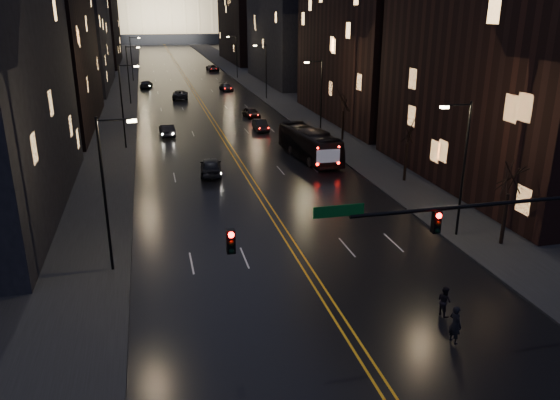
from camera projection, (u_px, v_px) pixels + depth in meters
ground at (354, 343)px, 24.75m from camera, size 900.00×900.00×0.00m
road at (178, 66)px, 144.00m from camera, size 20.00×320.00×0.02m
sidewalk_left at (123, 67)px, 140.89m from camera, size 8.00×320.00×0.16m
sidewalk_right at (230, 65)px, 147.07m from camera, size 8.00×320.00×0.16m
center_line at (178, 66)px, 143.99m from camera, size 0.62×320.00×0.01m
building_left_mid at (32, 12)px, 65.01m from camera, size 12.00×30.00×28.00m
building_left_far at (73, 34)px, 101.20m from camera, size 12.00×34.00×20.00m
building_left_dist at (93, 18)px, 144.56m from camera, size 12.00×40.00×24.00m
building_right_near at (518, 40)px, 43.76m from camera, size 12.00×26.00×24.00m
building_right_mid at (291, 16)px, 109.47m from camera, size 12.00×34.00×26.00m
building_right_dist at (248, 21)px, 154.17m from camera, size 12.00×40.00×22.00m
capitol at (159, 2)px, 248.40m from camera, size 90.00×50.00×58.50m
traffic_signal at (484, 228)px, 24.36m from camera, size 17.29×0.45×7.00m
streetlamp_right_near at (462, 163)px, 34.63m from camera, size 2.13×0.25×9.00m
streetlamp_left_near at (107, 188)px, 29.85m from camera, size 2.13×0.25×9.00m
streetlamp_right_mid at (320, 95)px, 62.14m from camera, size 2.13×0.25×9.00m
streetlamp_left_mid at (124, 102)px, 57.37m from camera, size 2.13×0.25×9.00m
streetlamp_right_far at (265, 68)px, 89.66m from camera, size 2.13×0.25×9.00m
streetlamp_left_far at (129, 72)px, 84.89m from camera, size 2.13×0.25×9.00m
streetlamp_right_dist at (236, 54)px, 117.18m from camera, size 2.13×0.25×9.00m
streetlamp_left_dist at (132, 56)px, 112.41m from camera, size 2.13×0.25×9.00m
tree_right_near at (510, 178)px, 33.46m from camera, size 2.40×2.40×6.65m
tree_right_mid at (408, 131)px, 46.30m from camera, size 2.40×2.40×6.65m
tree_right_far at (344, 102)px, 60.98m from camera, size 2.40×2.40×6.65m
bus at (309, 144)px, 54.72m from camera, size 3.84×11.26×3.07m
oncoming_car_a at (211, 166)px, 49.61m from camera, size 2.37×4.88×1.60m
oncoming_car_b at (167, 130)px, 64.78m from camera, size 1.86×4.49×1.45m
oncoming_car_c at (180, 95)px, 91.53m from camera, size 2.92×5.53×1.48m
oncoming_car_d at (146, 84)px, 104.04m from camera, size 2.63×5.17×1.44m
receding_car_a at (261, 125)px, 67.64m from camera, size 1.46×4.18×1.38m
receding_car_b at (251, 113)px, 75.70m from camera, size 2.25×4.39×1.43m
receding_car_c at (226, 87)px, 100.29m from camera, size 2.37×4.91×1.38m
receding_car_d at (213, 68)px, 132.52m from camera, size 2.91×5.43×1.45m
pedestrian_a at (455, 325)px, 24.51m from camera, size 0.59×0.76×1.85m
pedestrian_b at (444, 301)px, 26.79m from camera, size 0.56×0.83×1.56m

